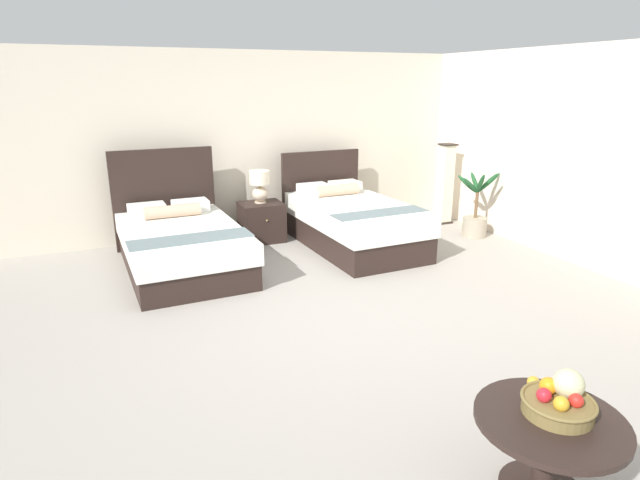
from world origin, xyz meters
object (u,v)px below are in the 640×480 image
(coffee_table, at_px, (548,438))
(floor_lamp_corner, at_px, (445,184))
(nightstand, at_px, (262,222))
(bed_near_window, at_px, (181,243))
(bed_near_corner, at_px, (352,222))
(loose_apple, at_px, (533,382))
(fruit_bowl, at_px, (560,400))
(table_lamp, at_px, (260,185))
(potted_palm, at_px, (475,218))

(coffee_table, height_order, floor_lamp_corner, floor_lamp_corner)
(nightstand, xyz_separation_m, coffee_table, (0.01, -5.04, 0.07))
(bed_near_window, distance_m, nightstand, 1.37)
(bed_near_corner, relative_size, loose_apple, 30.66)
(bed_near_corner, xyz_separation_m, fruit_bowl, (-0.95, -4.32, 0.20))
(bed_near_window, distance_m, fruit_bowl, 4.53)
(bed_near_window, distance_m, coffee_table, 4.52)
(coffee_table, xyz_separation_m, floor_lamp_corner, (2.87, 4.86, 0.27))
(table_lamp, relative_size, coffee_table, 0.57)
(table_lamp, relative_size, potted_palm, 0.46)
(table_lamp, relative_size, loose_apple, 6.24)
(coffee_table, relative_size, fruit_bowl, 2.05)
(coffee_table, bearing_deg, loose_apple, 64.18)
(fruit_bowl, bearing_deg, coffee_table, -163.25)
(loose_apple, relative_size, potted_palm, 0.07)
(table_lamp, bearing_deg, nightstand, -90.00)
(bed_near_window, bearing_deg, bed_near_corner, -0.46)
(bed_near_window, bearing_deg, potted_palm, -4.19)
(loose_apple, bearing_deg, nightstand, 91.60)
(bed_near_window, bearing_deg, floor_lamp_corner, 7.07)
(table_lamp, xyz_separation_m, floor_lamp_corner, (2.88, -0.20, -0.17))
(coffee_table, height_order, loose_apple, loose_apple)
(bed_near_corner, relative_size, fruit_bowl, 5.77)
(nightstand, relative_size, loose_apple, 8.13)
(fruit_bowl, relative_size, floor_lamp_corner, 0.31)
(table_lamp, xyz_separation_m, fruit_bowl, (0.08, -5.04, -0.25))
(coffee_table, distance_m, fruit_bowl, 0.21)
(coffee_table, xyz_separation_m, potted_palm, (2.82, 4.06, -0.07))
(bed_near_window, distance_m, table_lamp, 1.46)
(bed_near_window, height_order, potted_palm, bed_near_window)
(bed_near_corner, distance_m, floor_lamp_corner, 1.94)
(loose_apple, bearing_deg, fruit_bowl, -102.63)
(floor_lamp_corner, bearing_deg, table_lamp, 176.00)
(nightstand, distance_m, table_lamp, 0.52)
(fruit_bowl, distance_m, potted_palm, 4.90)
(bed_near_corner, distance_m, loose_apple, 4.19)
(table_lamp, distance_m, floor_lamp_corner, 2.89)
(bed_near_corner, xyz_separation_m, floor_lamp_corner, (1.84, 0.52, 0.28))
(floor_lamp_corner, distance_m, potted_palm, 0.87)
(floor_lamp_corner, bearing_deg, nightstand, 176.40)
(floor_lamp_corner, bearing_deg, potted_palm, -93.09)
(bed_near_corner, height_order, potted_palm, bed_near_corner)
(bed_near_corner, distance_m, potted_palm, 1.82)
(bed_near_corner, xyz_separation_m, table_lamp, (-1.04, 0.72, 0.45))
(nightstand, relative_size, floor_lamp_corner, 0.47)
(table_lamp, xyz_separation_m, coffee_table, (0.01, -5.06, -0.44))
(table_lamp, bearing_deg, bed_near_corner, -34.92)
(fruit_bowl, height_order, loose_apple, fruit_bowl)
(nightstand, bearing_deg, bed_near_window, -150.00)
(nightstand, height_order, floor_lamp_corner, floor_lamp_corner)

